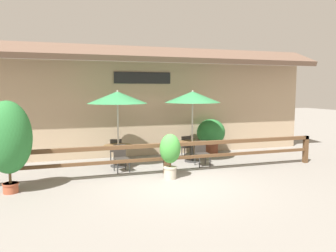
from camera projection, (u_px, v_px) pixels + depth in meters
name	position (u px, v px, depth m)	size (l,w,h in m)	color
ground_plane	(177.00, 183.00, 8.98)	(60.00, 60.00, 0.00)	gray
building_facade	(143.00, 100.00, 12.63)	(14.28, 1.49, 4.23)	tan
patio_railing	(166.00, 151.00, 9.90)	(10.40, 0.14, 0.95)	brown
patio_umbrella_near	(117.00, 98.00, 10.72)	(1.96, 1.96, 2.53)	#B7B2A8
dining_table_near	(118.00, 149.00, 10.91)	(0.98, 0.98, 0.71)	brown
chair_near_streetside	(121.00, 157.00, 10.26)	(0.47, 0.47, 0.83)	#332D28
chair_near_wallside	(116.00, 149.00, 11.58)	(0.48, 0.48, 0.83)	#332D28
patio_umbrella_middle	(193.00, 97.00, 11.47)	(1.96, 1.96, 2.53)	#B7B2A8
dining_table_middle	(192.00, 146.00, 11.66)	(0.98, 0.98, 0.71)	brown
chair_middle_streetside	(202.00, 152.00, 11.02)	(0.43, 0.43, 0.83)	#332D28
chair_middle_wallside	(184.00, 145.00, 12.34)	(0.50, 0.50, 0.83)	#332D28
potted_plant_tall_tropical	(8.00, 138.00, 7.99)	(1.13, 1.01, 2.30)	#9E4C33
potted_plant_corner_fern	(170.00, 152.00, 9.36)	(0.61, 0.54, 1.30)	#B7AD99
potted_plant_broad_leaf	(211.00, 134.00, 13.06)	(1.14, 1.03, 1.39)	brown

